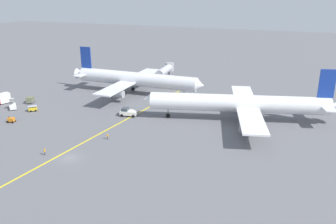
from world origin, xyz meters
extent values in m
plane|color=slate|center=(0.00, 0.00, 0.00)|extent=(600.00, 600.00, 0.00)
cube|color=yellow|center=(-2.07, 10.00, 0.00)|extent=(12.89, 119.41, 0.01)
cylinder|color=silver|center=(-9.84, 53.30, 5.56)|extent=(46.34, 5.83, 5.07)
cone|color=silver|center=(14.49, 53.70, 5.56)|extent=(2.88, 4.71, 4.67)
cone|color=silver|center=(-33.97, 52.91, 5.56)|extent=(3.67, 4.12, 4.06)
cube|color=silver|center=(-12.16, 53.27, 4.80)|extent=(7.09, 42.35, 0.44)
cube|color=silver|center=(-31.47, 52.95, 6.07)|extent=(3.41, 13.05, 0.28)
cube|color=#193899|center=(-31.17, 52.96, 12.18)|extent=(4.41, 0.43, 8.16)
cylinder|color=#999EA3|center=(-10.96, 41.45, 3.00)|extent=(4.24, 2.67, 2.60)
cylinder|color=#999EA3|center=(-11.35, 65.11, 3.00)|extent=(4.24, 2.67, 2.60)
cylinder|color=slate|center=(-13.21, 56.65, 1.97)|extent=(0.28, 0.28, 2.63)
cylinder|color=black|center=(-13.21, 56.65, 0.65)|extent=(1.31, 0.57, 1.30)
cylinder|color=slate|center=(-13.10, 49.85, 1.97)|extent=(0.28, 0.28, 2.63)
cylinder|color=black|center=(-13.10, 49.85, 0.65)|extent=(1.31, 0.57, 1.30)
cylinder|color=slate|center=(8.66, 53.61, 1.97)|extent=(0.28, 0.28, 2.63)
cylinder|color=black|center=(8.66, 53.61, 0.65)|extent=(1.31, 0.57, 1.30)
cylinder|color=white|center=(30.51, 39.21, 5.26)|extent=(50.94, 18.80, 5.09)
cone|color=white|center=(4.58, 31.94, 5.26)|extent=(3.96, 5.27, 4.68)
cone|color=white|center=(56.26, 46.43, 5.26)|extent=(4.57, 4.89, 4.07)
cube|color=white|center=(32.99, 39.91, 4.50)|extent=(18.05, 44.12, 0.44)
cube|color=white|center=(53.85, 45.76, 5.77)|extent=(6.59, 13.38, 0.28)
cube|color=#193899|center=(53.56, 45.67, 11.87)|extent=(4.33, 1.53, 8.13)
cylinder|color=#999EA3|center=(28.70, 51.51, 2.70)|extent=(4.75, 3.64, 2.60)
cylinder|color=#999EA3|center=(35.36, 27.77, 2.70)|extent=(4.75, 3.64, 2.60)
cylinder|color=slate|center=(34.87, 36.90, 1.81)|extent=(0.28, 0.28, 2.32)
cylinder|color=black|center=(34.87, 36.90, 0.65)|extent=(1.40, 0.88, 1.30)
cylinder|color=slate|center=(33.04, 43.45, 1.81)|extent=(0.28, 0.28, 2.32)
cylinder|color=black|center=(33.04, 43.45, 0.65)|extent=(1.40, 0.88, 1.30)
cylinder|color=slate|center=(10.69, 33.65, 1.81)|extent=(0.28, 0.28, 2.32)
cylinder|color=black|center=(10.69, 33.65, 0.65)|extent=(1.40, 0.88, 1.30)
cube|color=white|center=(-1.08, 30.69, 1.02)|extent=(5.53, 3.89, 1.15)
cube|color=#333D47|center=(-2.17, 30.47, 2.05)|extent=(2.25, 2.67, 0.90)
cylinder|color=#4C4C51|center=(2.95, 31.51, 1.14)|extent=(3.18, 0.84, 0.20)
sphere|color=orange|center=(-2.17, 30.47, 2.68)|extent=(0.24, 0.24, 0.24)
cylinder|color=black|center=(-2.57, 28.88, 0.45)|extent=(0.94, 0.47, 0.90)
cylinder|color=black|center=(-3.16, 31.77, 0.45)|extent=(0.94, 0.47, 0.90)
cylinder|color=black|center=(0.99, 29.61, 0.45)|extent=(0.94, 0.47, 0.90)
cylinder|color=black|center=(0.40, 32.49, 0.45)|extent=(0.94, 0.47, 0.90)
cube|color=gold|center=(-31.46, 22.94, 0.80)|extent=(2.91, 2.89, 1.00)
cube|color=#B2B2B7|center=(-31.46, 22.94, 1.65)|extent=(3.06, 3.03, 0.12)
cylinder|color=black|center=(-31.41, 23.96, 0.30)|extent=(0.57, 0.56, 0.60)
cylinder|color=black|center=(-30.44, 22.96, 0.30)|extent=(0.57, 0.56, 0.60)
cylinder|color=black|center=(-32.49, 22.92, 0.30)|extent=(0.57, 0.56, 0.60)
cylinder|color=black|center=(-31.51, 21.91, 0.30)|extent=(0.57, 0.56, 0.60)
cube|color=silver|center=(-39.22, 22.35, 0.80)|extent=(4.68, 4.50, 1.00)
cube|color=silver|center=(-39.45, 22.55, 2.70)|extent=(4.04, 3.84, 2.71)
cylinder|color=black|center=(-38.20, 22.37, 0.30)|extent=(0.58, 0.55, 0.60)
cylinder|color=black|center=(-39.14, 21.33, 0.30)|extent=(0.58, 0.55, 0.60)
cylinder|color=black|center=(-39.31, 23.37, 0.30)|extent=(0.58, 0.55, 0.60)
cylinder|color=black|center=(-40.25, 22.33, 0.30)|extent=(0.58, 0.55, 0.60)
cube|color=orange|center=(-30.16, 12.71, 0.85)|extent=(2.04, 1.61, 1.10)
cylinder|color=black|center=(-30.68, 12.58, 1.65)|extent=(0.16, 0.16, 0.50)
cylinder|color=black|center=(-29.61, 13.58, 0.30)|extent=(0.63, 0.34, 0.60)
cylinder|color=black|center=(-29.26, 12.22, 0.30)|extent=(0.63, 0.34, 0.60)
cylinder|color=black|center=(-31.06, 13.20, 0.30)|extent=(0.63, 0.34, 0.60)
cylinder|color=black|center=(-30.71, 11.85, 0.30)|extent=(0.63, 0.34, 0.60)
cube|color=silver|center=(-46.55, 25.58, 1.90)|extent=(3.64, 4.75, 3.20)
cylinder|color=black|center=(-46.37, 23.96, 0.30)|extent=(0.38, 0.63, 0.60)
cylinder|color=black|center=(-45.88, 25.38, 0.30)|extent=(0.38, 0.63, 0.60)
cylinder|color=black|center=(-47.20, 25.84, 0.30)|extent=(0.38, 0.63, 0.60)
cube|color=slate|center=(-38.45, 29.43, 0.43)|extent=(3.29, 3.81, 0.25)
cube|color=#666B4C|center=(-38.45, 29.43, 1.35)|extent=(2.95, 3.36, 1.60)
cylinder|color=black|center=(-39.39, 29.84, 0.30)|extent=(0.42, 0.63, 0.60)
cylinder|color=black|center=(-38.11, 30.39, 0.30)|extent=(0.42, 0.63, 0.60)
cylinder|color=black|center=(-38.80, 28.46, 0.30)|extent=(0.42, 0.63, 0.60)
cylinder|color=black|center=(-37.51, 29.02, 0.30)|extent=(0.42, 0.63, 0.60)
cylinder|color=#4C4C51|center=(-6.31, -0.80, 0.45)|extent=(0.28, 0.28, 0.89)
cylinder|color=orange|center=(-6.31, -0.80, 1.21)|extent=(0.36, 0.36, 0.63)
sphere|color=#9E704C|center=(-6.31, -0.80, 1.65)|extent=(0.24, 0.24, 0.24)
cylinder|color=#4C4C51|center=(2.42, 12.62, 0.41)|extent=(0.28, 0.28, 0.83)
cylinder|color=orange|center=(2.42, 12.62, 1.12)|extent=(0.36, 0.36, 0.59)
sphere|color=tan|center=(2.42, 12.62, 1.53)|extent=(0.22, 0.22, 0.22)
cylinder|color=#F24C19|center=(2.46, 12.32, 1.24)|extent=(0.05, 0.05, 0.40)
cylinder|color=#B7B7BC|center=(-7.91, 75.60, 4.47)|extent=(4.72, 15.55, 3.20)
cylinder|color=#99999E|center=(-8.68, 83.21, 4.47)|extent=(3.84, 3.84, 3.52)
cylinder|color=#595960|center=(-8.58, 82.22, 2.23)|extent=(0.70, 0.70, 4.47)
camera|label=1|loc=(47.93, -57.83, 36.17)|focal=37.17mm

